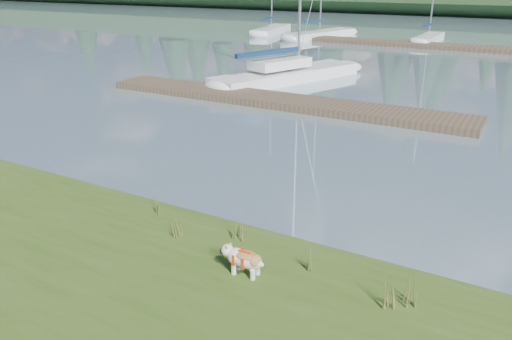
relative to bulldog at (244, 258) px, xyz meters
The scene contains 15 objects.
ground 33.08m from the bulldog, 92.77° to the left, with size 200.00×200.00×0.00m, color #7A949F.
bulldog is the anchor object (origin of this frame).
sailboat_main 18.61m from the bulldog, 112.30° to the left, with size 5.21×9.86×14.01m.
dock_near 13.29m from the bulldog, 114.95° to the left, with size 16.00×2.00×0.30m, color #4C3D2C.
dock_far 33.05m from the bulldog, 89.31° to the left, with size 26.00×2.20×0.30m, color #4C3D2C.
sailboat_bg_0 41.01m from the bulldog, 116.80° to the left, with size 3.03×8.40×11.92m.
sailboat_bg_1 37.81m from the bulldog, 109.97° to the left, with size 4.17×9.12×13.28m.
sailboat_bg_2 37.03m from the bulldog, 96.77° to the left, with size 1.43×6.69×10.17m.
weed_0 1.83m from the bulldog, 166.15° to the left, with size 0.17×0.14×0.66m.
weed_1 1.21m from the bulldog, 124.08° to the left, with size 0.17×0.14×0.50m.
weed_2 2.32m from the bulldog, ahead, with size 0.17×0.14×0.73m.
weed_3 2.86m from the bulldog, 159.77° to the left, with size 0.17×0.14×0.48m.
weed_4 1.13m from the bulldog, 36.21° to the left, with size 0.17×0.14×0.47m.
weed_5 2.66m from the bulldog, 10.78° to the left, with size 0.17×0.14×0.63m.
mud_lip 2.23m from the bulldog, 138.03° to the left, with size 60.00×0.50×0.14m, color #33281C.
Camera 1 is at (5.27, -9.15, 5.00)m, focal length 35.00 mm.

